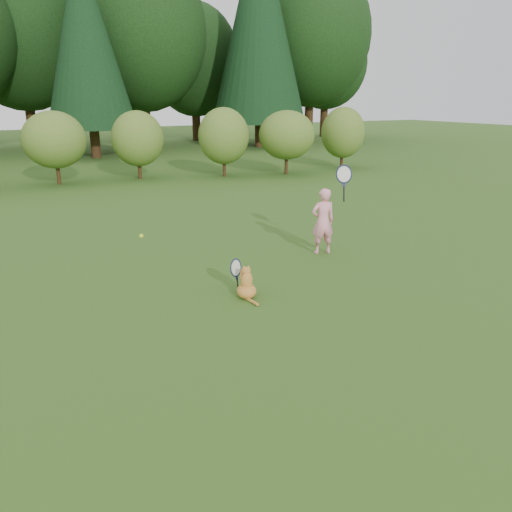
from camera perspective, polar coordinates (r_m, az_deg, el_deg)
ground at (r=7.27m, az=1.45°, el=-7.20°), size 100.00×100.00×0.00m
shrub_row at (r=19.14m, az=-17.65°, el=11.91°), size 28.00×3.00×2.80m
woodland_backdrop at (r=29.31m, az=-22.58°, el=25.18°), size 48.00×10.00×15.00m
child at (r=10.17m, az=7.74°, el=4.13°), size 0.81×0.56×2.00m
cat at (r=7.93m, az=-1.15°, el=-2.87°), size 0.50×0.74×0.73m
tennis_ball at (r=8.17m, az=-12.97°, el=2.25°), size 0.07×0.07×0.07m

